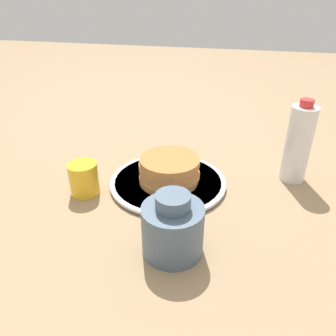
{
  "coord_description": "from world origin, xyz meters",
  "views": [
    {
      "loc": [
        -0.18,
        0.7,
        0.44
      ],
      "look_at": [
        -0.02,
        0.02,
        0.05
      ],
      "focal_mm": 35.0,
      "sensor_mm": 36.0,
      "label": 1
    }
  ],
  "objects_px": {
    "pancake_stack": "(169,170)",
    "juice_glass": "(84,179)",
    "plate": "(168,182)",
    "cream_jug": "(173,228)",
    "water_bottle_near": "(298,144)"
  },
  "relations": [
    {
      "from": "pancake_stack",
      "to": "juice_glass",
      "type": "bearing_deg",
      "value": 22.44
    },
    {
      "from": "plate",
      "to": "cream_jug",
      "type": "xyz_separation_m",
      "value": [
        -0.06,
        0.22,
        0.05
      ]
    },
    {
      "from": "pancake_stack",
      "to": "water_bottle_near",
      "type": "bearing_deg",
      "value": -160.41
    },
    {
      "from": "pancake_stack",
      "to": "juice_glass",
      "type": "xyz_separation_m",
      "value": [
        0.19,
        0.08,
        -0.01
      ]
    },
    {
      "from": "pancake_stack",
      "to": "cream_jug",
      "type": "relative_size",
      "value": 1.22
    },
    {
      "from": "juice_glass",
      "to": "pancake_stack",
      "type": "bearing_deg",
      "value": -157.56
    },
    {
      "from": "water_bottle_near",
      "to": "juice_glass",
      "type": "bearing_deg",
      "value": 20.71
    },
    {
      "from": "pancake_stack",
      "to": "water_bottle_near",
      "type": "height_order",
      "value": "water_bottle_near"
    },
    {
      "from": "water_bottle_near",
      "to": "cream_jug",
      "type": "bearing_deg",
      "value": 53.54
    },
    {
      "from": "plate",
      "to": "water_bottle_near",
      "type": "distance_m",
      "value": 0.33
    },
    {
      "from": "pancake_stack",
      "to": "cream_jug",
      "type": "height_order",
      "value": "cream_jug"
    },
    {
      "from": "cream_jug",
      "to": "water_bottle_near",
      "type": "xyz_separation_m",
      "value": [
        -0.24,
        -0.33,
        0.05
      ]
    },
    {
      "from": "juice_glass",
      "to": "plate",
      "type": "bearing_deg",
      "value": -156.04
    },
    {
      "from": "pancake_stack",
      "to": "cream_jug",
      "type": "distance_m",
      "value": 0.23
    },
    {
      "from": "plate",
      "to": "pancake_stack",
      "type": "distance_m",
      "value": 0.04
    }
  ]
}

